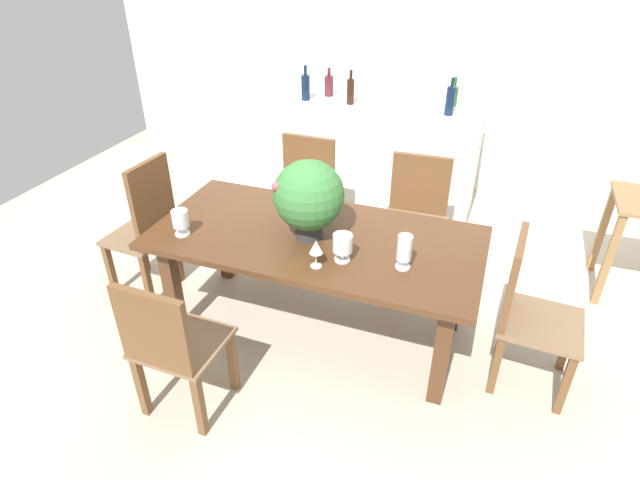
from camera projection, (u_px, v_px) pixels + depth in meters
ground_plane at (316, 328)px, 3.54m from camera, size 7.04×7.04×0.00m
back_wall at (411, 53)px, 4.93m from camera, size 6.40×0.10×2.60m
dining_table at (316, 249)px, 3.21m from camera, size 2.01×0.97×0.74m
chair_foot_end at (526, 307)px, 2.91m from camera, size 0.47×0.47×0.95m
chair_far_left at (304, 191)px, 4.15m from camera, size 0.48×0.45×0.95m
chair_head_end at (147, 225)px, 3.62m from camera, size 0.44×0.44×1.05m
chair_far_right at (416, 211)px, 3.89m from camera, size 0.49×0.48×0.91m
chair_near_left at (170, 344)px, 2.68m from camera, size 0.45×0.43×0.91m
flower_centerpiece at (309, 197)px, 3.02m from camera, size 0.42×0.42×0.49m
crystal_vase_left at (343, 244)px, 2.88m from camera, size 0.11×0.11×0.17m
crystal_vase_center_near at (180, 220)px, 3.12m from camera, size 0.10×0.10×0.16m
crystal_vase_right at (404, 250)px, 2.81m from camera, size 0.08×0.08×0.20m
wine_glass at (316, 248)px, 2.82m from camera, size 0.07×0.07×0.17m
kitchen_counter at (378, 156)px, 4.85m from camera, size 1.78×0.66×0.98m
wine_bottle_amber at (350, 91)px, 4.55m from camera, size 0.07×0.07×0.30m
wine_bottle_clear at (329, 85)px, 4.78m from camera, size 0.08×0.08×0.25m
wine_bottle_tall at (453, 95)px, 4.52m from camera, size 0.08×0.08×0.25m
wine_bottle_green at (450, 100)px, 4.29m from camera, size 0.07×0.07×0.31m
wine_bottle_dark at (306, 87)px, 4.66m from camera, size 0.08×0.08×0.31m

